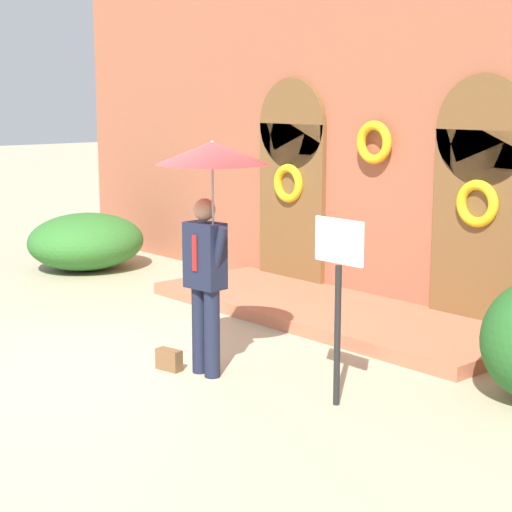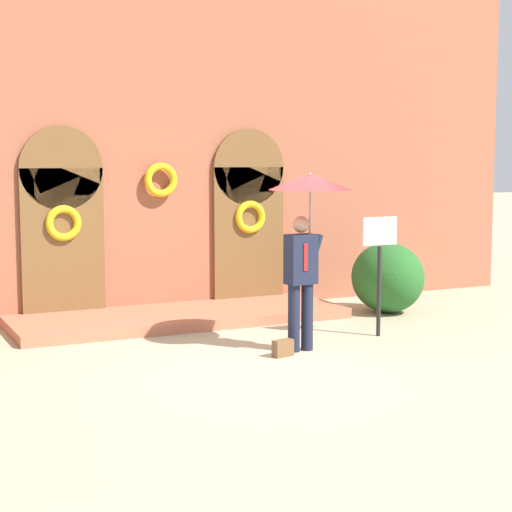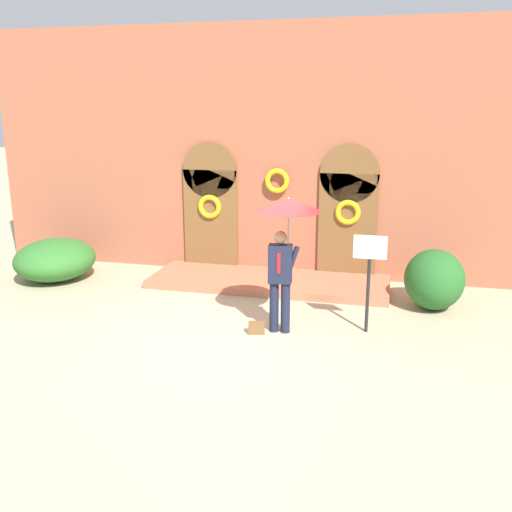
% 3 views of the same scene
% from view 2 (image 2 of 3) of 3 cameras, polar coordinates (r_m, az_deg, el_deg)
% --- Properties ---
extents(ground_plane, '(80.00, 80.00, 0.00)m').
position_cam_2_polar(ground_plane, '(10.74, 0.62, -7.22)').
color(ground_plane, tan).
extents(building_facade, '(14.00, 2.30, 5.60)m').
position_cam_2_polar(building_facade, '(14.28, -6.80, 7.00)').
color(building_facade, '#9E563D').
rests_on(building_facade, ground).
extents(person_with_umbrella, '(1.10, 1.10, 2.36)m').
position_cam_2_polar(person_with_umbrella, '(11.26, 3.47, 3.27)').
color(person_with_umbrella, '#191E33').
rests_on(person_with_umbrella, ground).
extents(handbag, '(0.30, 0.18, 0.22)m').
position_cam_2_polar(handbag, '(11.12, 1.81, -6.16)').
color(handbag, brown).
rests_on(handbag, ground).
extents(sign_post, '(0.56, 0.06, 1.72)m').
position_cam_2_polar(sign_post, '(12.34, 8.23, 0.01)').
color(sign_post, black).
rests_on(sign_post, ground).
extents(shrub_right, '(1.14, 1.33, 1.17)m').
position_cam_2_polar(shrub_right, '(14.33, 8.76, -1.43)').
color(shrub_right, '#235B23').
rests_on(shrub_right, ground).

